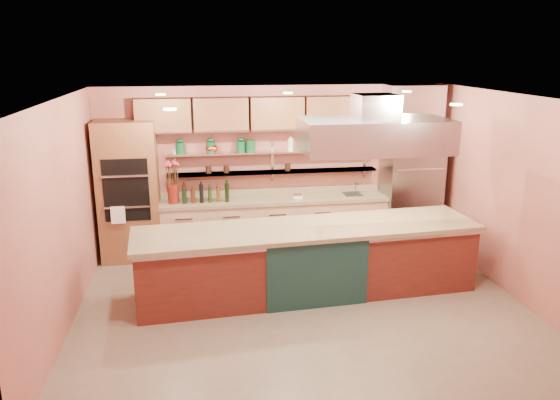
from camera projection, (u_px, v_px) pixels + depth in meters
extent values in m
cube|color=gray|center=(302.00, 306.00, 7.45)|extent=(6.00, 5.00, 0.02)
cube|color=black|center=(304.00, 98.00, 6.71)|extent=(6.00, 5.00, 0.02)
cube|color=#B96457|center=(275.00, 167.00, 9.46)|extent=(6.00, 0.04, 2.80)
cube|color=#B96457|center=(360.00, 287.00, 4.70)|extent=(6.00, 0.04, 2.80)
cube|color=#B96457|center=(61.00, 218.00, 6.63)|extent=(0.04, 5.00, 2.80)
cube|color=#B96457|center=(516.00, 198.00, 7.53)|extent=(0.04, 5.00, 2.80)
cube|color=brown|center=(129.00, 191.00, 8.85)|extent=(0.95, 0.64, 2.30)
cube|color=gray|center=(410.00, 187.00, 9.56)|extent=(0.95, 0.72, 2.10)
cube|color=tan|center=(275.00, 224.00, 9.41)|extent=(3.84, 0.64, 0.93)
cube|color=silver|center=(273.00, 172.00, 9.34)|extent=(3.60, 0.26, 0.03)
cube|color=silver|center=(273.00, 152.00, 9.25)|extent=(3.60, 0.26, 0.03)
cube|color=brown|center=(276.00, 114.00, 9.03)|extent=(4.60, 0.36, 0.55)
cube|color=silver|center=(374.00, 135.00, 7.40)|extent=(2.00, 1.00, 0.45)
cube|color=#FFE5A5|center=(301.00, 99.00, 6.90)|extent=(4.00, 2.80, 0.02)
cube|color=maroon|center=(308.00, 260.00, 7.73)|extent=(4.80, 1.35, 0.99)
cylinder|color=maroon|center=(173.00, 194.00, 8.95)|extent=(0.22, 0.22, 0.31)
cube|color=black|center=(206.00, 194.00, 9.03)|extent=(0.85, 0.37, 0.26)
cube|color=white|center=(298.00, 195.00, 9.29)|extent=(0.19, 0.17, 0.09)
cylinder|color=silver|center=(355.00, 188.00, 9.53)|extent=(0.04, 0.04, 0.21)
ellipsoid|color=orange|center=(213.00, 149.00, 9.07)|extent=(0.22, 0.22, 0.14)
cylinder|color=#104D27|center=(251.00, 146.00, 9.16)|extent=(0.17, 0.17, 0.19)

